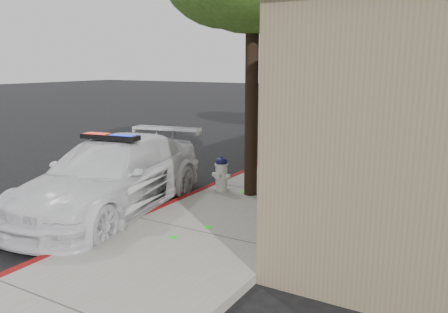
% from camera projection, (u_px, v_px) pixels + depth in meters
% --- Properties ---
extents(ground, '(120.00, 120.00, 0.00)m').
position_uv_depth(ground, '(134.00, 224.00, 8.96)').
color(ground, black).
rests_on(ground, ground).
extents(sidewalk, '(3.20, 60.00, 0.15)m').
position_uv_depth(sidewalk, '(271.00, 195.00, 10.68)').
color(sidewalk, gray).
rests_on(sidewalk, ground).
extents(red_curb, '(0.14, 60.00, 0.16)m').
position_uv_depth(red_curb, '(216.00, 186.00, 11.44)').
color(red_curb, maroon).
rests_on(red_curb, ground).
extents(police_car, '(3.11, 5.70, 1.69)m').
position_uv_depth(police_car, '(112.00, 176.00, 9.56)').
color(police_car, white).
rests_on(police_car, ground).
extents(fire_hydrant, '(0.47, 0.41, 0.82)m').
position_uv_depth(fire_hydrant, '(221.00, 173.00, 10.72)').
color(fire_hydrant, white).
rests_on(fire_hydrant, sidewalk).
extents(street_tree_far, '(3.54, 3.24, 6.13)m').
position_uv_depth(street_tree_far, '(362.00, 19.00, 17.02)').
color(street_tree_far, black).
rests_on(street_tree_far, sidewalk).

